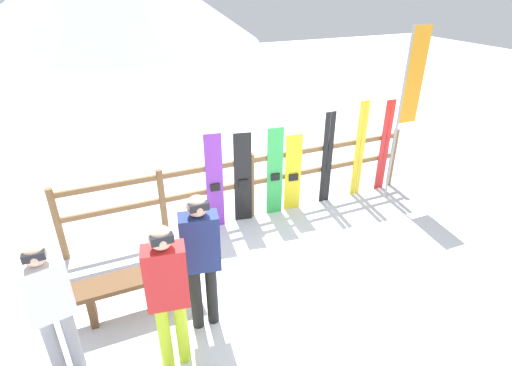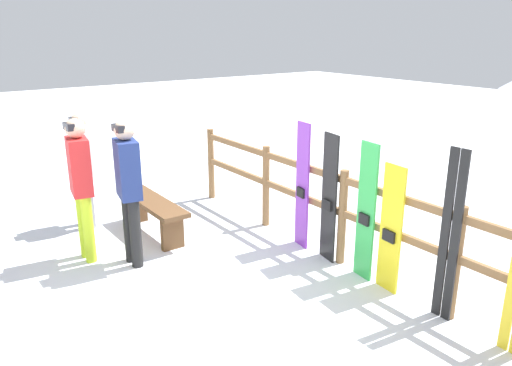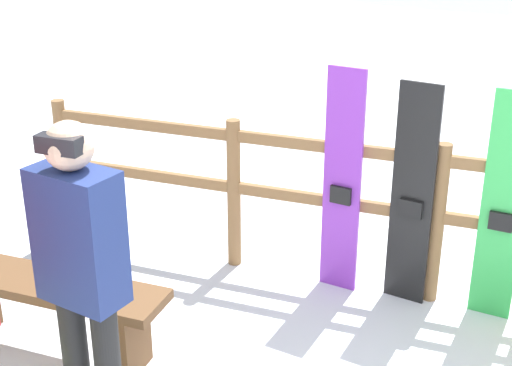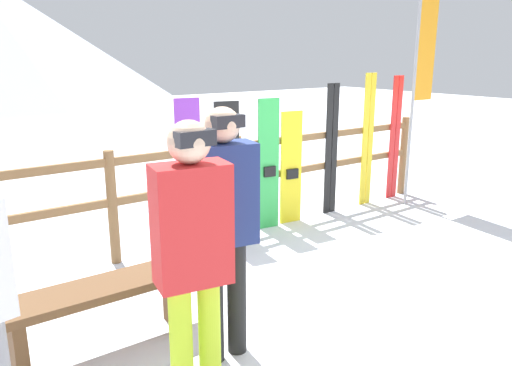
{
  "view_description": "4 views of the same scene",
  "coord_description": "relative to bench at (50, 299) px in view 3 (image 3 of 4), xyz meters",
  "views": [
    {
      "loc": [
        -2.23,
        -3.38,
        3.63
      ],
      "look_at": [
        -0.27,
        1.15,
        1.07
      ],
      "focal_mm": 28.0,
      "sensor_mm": 36.0,
      "label": 1
    },
    {
      "loc": [
        3.75,
        -2.0,
        2.67
      ],
      "look_at": [
        -0.3,
        0.95,
        1.1
      ],
      "focal_mm": 35.0,
      "sensor_mm": 36.0,
      "label": 2
    },
    {
      "loc": [
        0.37,
        -2.46,
        2.62
      ],
      "look_at": [
        -0.96,
        1.11,
        1.06
      ],
      "focal_mm": 50.0,
      "sensor_mm": 36.0,
      "label": 3
    },
    {
      "loc": [
        -3.01,
        -2.6,
        2.02
      ],
      "look_at": [
        -0.44,
        0.99,
        0.87
      ],
      "focal_mm": 35.0,
      "sensor_mm": 36.0,
      "label": 4
    }
  ],
  "objects": [
    {
      "name": "fence",
      "position": [
        2.06,
        1.42,
        0.31
      ],
      "size": [
        5.93,
        0.1,
        1.13
      ],
      "color": "brown",
      "rests_on": "ground"
    },
    {
      "name": "bench",
      "position": [
        0.0,
        0.0,
        0.0
      ],
      "size": [
        1.47,
        0.36,
        0.49
      ],
      "color": "brown",
      "rests_on": "ground"
    },
    {
      "name": "person_navy",
      "position": [
        0.65,
        -0.56,
        0.64
      ],
      "size": [
        0.44,
        0.3,
        1.71
      ],
      "color": "black",
      "rests_on": "ground"
    },
    {
      "name": "snowboard_purple",
      "position": [
        1.42,
        1.37,
        0.42
      ],
      "size": [
        0.27,
        0.09,
        1.59
      ],
      "color": "purple",
      "rests_on": "ground"
    },
    {
      "name": "snowboard_black_stripe",
      "position": [
        1.89,
        1.37,
        0.39
      ],
      "size": [
        0.28,
        0.1,
        1.53
      ],
      "color": "black",
      "rests_on": "ground"
    },
    {
      "name": "snowboard_green",
      "position": [
        2.46,
        1.37,
        0.4
      ],
      "size": [
        0.27,
        0.08,
        1.53
      ],
      "color": "green",
      "rests_on": "ground"
    }
  ]
}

